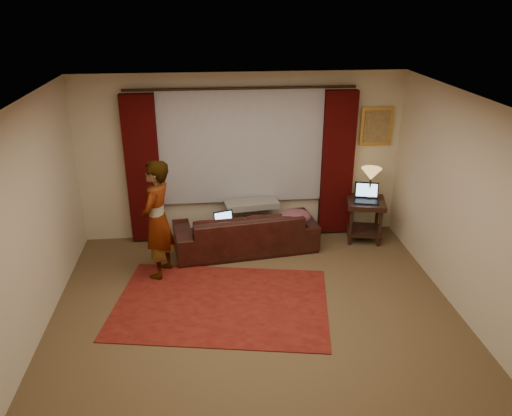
{
  "coord_description": "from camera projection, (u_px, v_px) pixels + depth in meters",
  "views": [
    {
      "loc": [
        -0.51,
        -4.9,
        3.63
      ],
      "look_at": [
        0.1,
        1.2,
        1.0
      ],
      "focal_mm": 35.0,
      "sensor_mm": 36.0,
      "label": 1
    }
  ],
  "objects": [
    {
      "name": "laptop_sofa",
      "position": [
        226.0,
        221.0,
        7.37
      ],
      "size": [
        0.38,
        0.4,
        0.22
      ],
      "primitive_type": null,
      "rotation": [
        0.0,
        0.0,
        0.31
      ],
      "color": "black",
      "rests_on": "sofa"
    },
    {
      "name": "floor",
      "position": [
        258.0,
        325.0,
        5.96
      ],
      "size": [
        5.0,
        5.0,
        0.01
      ],
      "primitive_type": "cube",
      "color": "brown",
      "rests_on": "ground"
    },
    {
      "name": "person",
      "position": [
        157.0,
        220.0,
        6.7
      ],
      "size": [
        0.62,
        0.62,
        1.67
      ],
      "primitive_type": "imported",
      "rotation": [
        0.0,
        0.0,
        -1.9
      ],
      "color": "gray",
      "rests_on": "floor"
    },
    {
      "name": "ceiling",
      "position": [
        258.0,
        107.0,
        4.93
      ],
      "size": [
        5.0,
        5.0,
        0.02
      ],
      "primitive_type": "cube",
      "color": "silver",
      "rests_on": "ground"
    },
    {
      "name": "end_table",
      "position": [
        364.0,
        220.0,
        7.91
      ],
      "size": [
        0.69,
        0.69,
        0.67
      ],
      "primitive_type": "cube",
      "rotation": [
        0.0,
        0.0,
        -0.22
      ],
      "color": "black",
      "rests_on": "floor"
    },
    {
      "name": "clothing_pile",
      "position": [
        294.0,
        217.0,
        7.51
      ],
      "size": [
        0.57,
        0.49,
        0.21
      ],
      "primitive_type": "ellipsoid",
      "rotation": [
        0.0,
        0.0,
        -0.22
      ],
      "color": "brown",
      "rests_on": "sofa"
    },
    {
      "name": "laptop_table",
      "position": [
        367.0,
        193.0,
        7.68
      ],
      "size": [
        0.46,
        0.48,
        0.27
      ],
      "primitive_type": null,
      "rotation": [
        0.0,
        0.0,
        -0.25
      ],
      "color": "black",
      "rests_on": "end_table"
    },
    {
      "name": "wall_front",
      "position": [
        298.0,
        394.0,
        3.16
      ],
      "size": [
        5.0,
        0.02,
        2.6
      ],
      "primitive_type": "cube",
      "color": "beige",
      "rests_on": "ground"
    },
    {
      "name": "sheer_curtain",
      "position": [
        241.0,
        146.0,
        7.6
      ],
      "size": [
        2.5,
        0.05,
        1.8
      ],
      "primitive_type": "cube",
      "color": "#A7A6AF",
      "rests_on": "wall_back"
    },
    {
      "name": "wall_right",
      "position": [
        476.0,
        217.0,
        5.67
      ],
      "size": [
        0.02,
        5.0,
        2.6
      ],
      "primitive_type": "cube",
      "color": "beige",
      "rests_on": "ground"
    },
    {
      "name": "wall_left",
      "position": [
        20.0,
        236.0,
        5.21
      ],
      "size": [
        0.02,
        5.0,
        2.6
      ],
      "primitive_type": "cube",
      "color": "beige",
      "rests_on": "ground"
    },
    {
      "name": "drape_right",
      "position": [
        337.0,
        164.0,
        7.81
      ],
      "size": [
        0.5,
        0.14,
        2.3
      ],
      "primitive_type": "cube",
      "color": "#350505",
      "rests_on": "floor"
    },
    {
      "name": "curtain_rod",
      "position": [
        241.0,
        88.0,
        7.2
      ],
      "size": [
        0.04,
        0.04,
        3.4
      ],
      "primitive_type": "cylinder",
      "color": "#311C10",
      "rests_on": "wall_back"
    },
    {
      "name": "area_rug",
      "position": [
        222.0,
        303.0,
        6.36
      ],
      "size": [
        2.94,
        2.22,
        0.01
      ],
      "primitive_type": "cube",
      "rotation": [
        0.0,
        0.0,
        -0.17
      ],
      "color": "maroon",
      "rests_on": "floor"
    },
    {
      "name": "drape_left",
      "position": [
        143.0,
        170.0,
        7.54
      ],
      "size": [
        0.5,
        0.14,
        2.3
      ],
      "primitive_type": "cube",
      "color": "#350505",
      "rests_on": "floor"
    },
    {
      "name": "sofa",
      "position": [
        245.0,
        223.0,
        7.57
      ],
      "size": [
        2.25,
        1.2,
        0.87
      ],
      "primitive_type": "imported",
      "rotation": [
        0.0,
        0.0,
        3.27
      ],
      "color": "black",
      "rests_on": "floor"
    },
    {
      "name": "throw_blanket",
      "position": [
        251.0,
        190.0,
        7.63
      ],
      "size": [
        0.86,
        0.43,
        0.1
      ],
      "primitive_type": "cube",
      "rotation": [
        0.0,
        0.0,
        0.13
      ],
      "color": "gray",
      "rests_on": "sofa"
    },
    {
      "name": "wall_back",
      "position": [
        241.0,
        158.0,
        7.73
      ],
      "size": [
        5.0,
        0.02,
        2.6
      ],
      "primitive_type": "cube",
      "color": "beige",
      "rests_on": "ground"
    },
    {
      "name": "tiffany_lamp",
      "position": [
        370.0,
        183.0,
        7.76
      ],
      "size": [
        0.41,
        0.41,
        0.5
      ],
      "primitive_type": null,
      "rotation": [
        0.0,
        0.0,
        -0.4
      ],
      "color": "olive",
      "rests_on": "end_table"
    },
    {
      "name": "picture_frame",
      "position": [
        376.0,
        126.0,
        7.72
      ],
      "size": [
        0.5,
        0.04,
        0.6
      ],
      "primitive_type": "cube",
      "color": "gold",
      "rests_on": "wall_back"
    }
  ]
}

